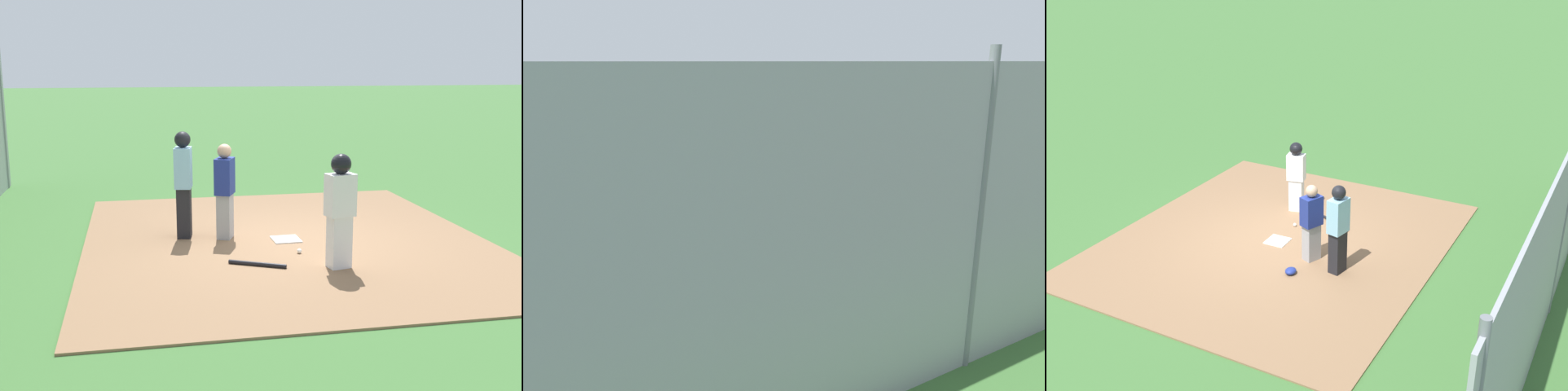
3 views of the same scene
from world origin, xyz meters
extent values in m
plane|color=#3D6B33|center=(0.00, 0.00, 0.00)|extent=(140.00, 140.00, 0.00)
cube|color=#896647|center=(0.00, 0.00, 0.01)|extent=(7.20, 6.40, 0.03)
cube|color=white|center=(0.00, 0.00, 0.04)|extent=(0.45, 0.45, 0.02)
cube|color=#9E9EA3|center=(-0.31, -0.95, 0.40)|extent=(0.36, 0.32, 0.74)
cube|color=navy|center=(-0.31, -0.95, 1.06)|extent=(0.45, 0.39, 0.58)
sphere|color=tan|center=(-0.31, -0.95, 1.47)|extent=(0.23, 0.23, 0.23)
cube|color=black|center=(-0.50, -1.60, 0.44)|extent=(0.34, 0.27, 0.83)
cube|color=#8CC1E0|center=(-0.50, -1.60, 1.19)|extent=(0.42, 0.33, 0.66)
sphere|color=black|center=(-0.50, -1.60, 1.64)|extent=(0.26, 0.26, 0.26)
cube|color=silver|center=(1.52, 0.40, 0.40)|extent=(0.28, 0.34, 0.74)
cube|color=white|center=(1.52, 0.40, 1.07)|extent=(0.33, 0.43, 0.59)
sphere|color=tan|center=(1.52, 0.40, 1.48)|extent=(0.23, 0.23, 0.23)
sphere|color=black|center=(1.52, 0.40, 1.50)|extent=(0.28, 0.28, 0.28)
cylinder|color=black|center=(1.25, -0.71, 0.06)|extent=(0.44, 0.78, 0.06)
ellipsoid|color=navy|center=(-1.00, -0.87, 0.09)|extent=(0.24, 0.20, 0.12)
sphere|color=white|center=(0.77, 0.02, 0.07)|extent=(0.07, 0.07, 0.07)
cube|color=#93999E|center=(0.00, -5.30, 1.60)|extent=(12.00, 0.05, 3.20)
cylinder|color=slate|center=(0.00, -5.30, 1.68)|extent=(0.10, 0.10, 3.35)
camera|label=1|loc=(9.72, -2.33, 2.84)|focal=43.94mm
camera|label=2|loc=(-4.20, -8.46, 3.20)|focal=34.91mm
camera|label=3|loc=(-10.00, -6.03, 6.20)|focal=44.27mm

